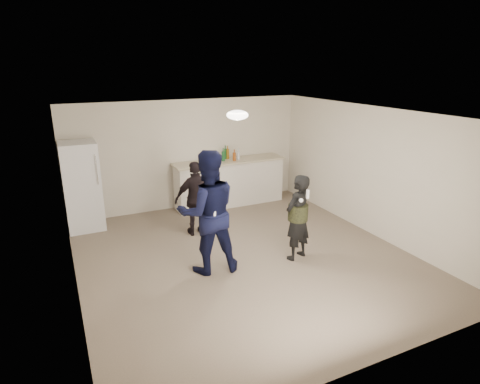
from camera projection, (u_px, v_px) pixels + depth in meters
name	position (u px, v px, depth m)	size (l,w,h in m)	color
floor	(245.00, 257.00, 7.07)	(6.00, 6.00, 0.00)	#6B5B4C
ceiling	(245.00, 114.00, 6.30)	(6.00, 6.00, 0.00)	silver
wall_back	(188.00, 154.00, 9.27)	(6.00, 6.00, 0.00)	beige
wall_front	(373.00, 269.00, 4.11)	(6.00, 6.00, 0.00)	beige
wall_left	(68.00, 215.00, 5.57)	(6.00, 6.00, 0.00)	beige
wall_right	(372.00, 171.00, 7.81)	(6.00, 6.00, 0.00)	beige
counter	(230.00, 183.00, 9.57)	(2.60, 0.56, 1.05)	silver
counter_top	(229.00, 161.00, 9.40)	(2.68, 0.64, 0.04)	beige
fridge	(82.00, 186.00, 8.06)	(0.70, 0.70, 1.80)	silver
fridge_handle	(97.00, 170.00, 7.73)	(0.02, 0.02, 0.60)	silver
ceiling_dome	(237.00, 115.00, 6.58)	(0.36, 0.36, 0.16)	white
shaker	(202.00, 158.00, 9.22)	(0.08, 0.08, 0.17)	silver
man	(208.00, 212.00, 6.35)	(0.98, 0.76, 2.02)	#101443
woman	(298.00, 218.00, 6.82)	(0.55, 0.36, 1.51)	black
camo_shorts	(298.00, 212.00, 6.79)	(0.34, 0.34, 0.28)	#323A1A
spectator	(197.00, 198.00, 7.83)	(0.87, 0.36, 1.48)	black
remote_man	(214.00, 216.00, 6.10)	(0.04, 0.04, 0.15)	white
nunchuk_man	(221.00, 218.00, 6.19)	(0.07, 0.07, 0.07)	silver
remote_woman	(308.00, 194.00, 6.46)	(0.04, 0.04, 0.15)	white
nunchuk_woman	(301.00, 200.00, 6.47)	(0.07, 0.07, 0.07)	white
bottle_cluster	(230.00, 155.00, 9.41)	(0.44, 0.33, 0.25)	#165020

